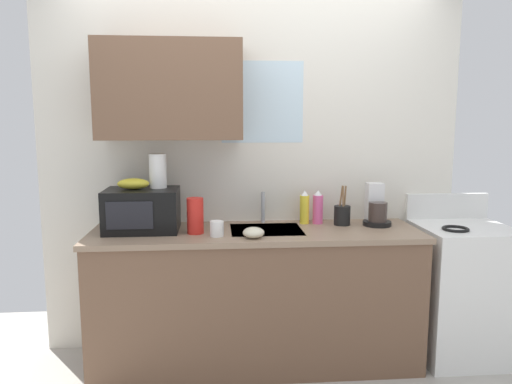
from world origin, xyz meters
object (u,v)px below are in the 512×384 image
stove_range (461,290)px  mug_white (217,229)px  dish_soap_bottle_yellow (304,208)px  dish_soap_bottle_pink (318,208)px  banana_bunch (133,184)px  small_bowl (254,233)px  coffee_maker (376,209)px  microwave (142,210)px  cereal_canister (195,216)px  paper_towel_roll (158,171)px  utensil_crock (342,215)px

stove_range → mug_white: (-1.66, -0.14, 0.49)m
dish_soap_bottle_yellow → dish_soap_bottle_pink: 0.09m
banana_bunch → dish_soap_bottle_yellow: size_ratio=0.87×
dish_soap_bottle_yellow → small_bowl: bearing=-134.6°
coffee_maker → dish_soap_bottle_pink: 0.39m
microwave → coffee_maker: coffee_maker is taller
cereal_canister → coffee_maker: bearing=7.4°
small_bowl → dish_soap_bottle_pink: bearing=38.6°
microwave → dish_soap_bottle_yellow: bearing=7.3°
coffee_maker → small_bowl: bearing=-160.2°
paper_towel_roll → stove_range: bearing=-2.7°
banana_bunch → small_bowl: 0.83m
stove_range → cereal_canister: size_ratio=4.82×
stove_range → dish_soap_bottle_pink: (-0.97, 0.17, 0.55)m
mug_white → utensil_crock: size_ratio=0.35×
utensil_crock → small_bowl: (-0.63, -0.32, -0.04)m
paper_towel_roll → microwave: bearing=-152.8°
dish_soap_bottle_pink → coffee_maker: bearing=-10.1°
coffee_maker → paper_towel_roll: bearing=-179.7°
utensil_crock → small_bowl: 0.70m
stove_range → small_bowl: size_ratio=8.31×
coffee_maker → mug_white: (-1.08, -0.25, -0.06)m
microwave → dish_soap_bottle_yellow: (1.07, 0.14, -0.03)m
stove_range → cereal_canister: bearing=-178.3°
microwave → paper_towel_roll: 0.27m
utensil_crock → microwave: bearing=-176.9°
paper_towel_roll → small_bowl: size_ratio=1.69×
cereal_canister → utensil_crock: (0.98, 0.17, -0.04)m
paper_towel_roll → utensil_crock: paper_towel_roll is taller
dish_soap_bottle_yellow → cereal_canister: 0.77m
dish_soap_bottle_pink → utensil_crock: utensil_crock is taller
dish_soap_bottle_pink → cereal_canister: (-0.83, -0.23, 0.00)m
small_bowl → utensil_crock: bearing=27.0°
coffee_maker → utensil_crock: 0.23m
small_bowl → mug_white: bearing=164.7°
cereal_canister → dish_soap_bottle_pink: bearing=15.4°
mug_white → banana_bunch: bearing=160.1°
microwave → utensil_crock: size_ratio=1.70×
dish_soap_bottle_yellow → small_bowl: 0.55m
microwave → dish_soap_bottle_pink: 1.17m
stove_range → small_bowl: stove_range is taller
paper_towel_roll → cereal_canister: size_ratio=0.98×
paper_towel_roll → mug_white: 0.56m
banana_bunch → dish_soap_bottle_yellow: bearing=6.9°
microwave → mug_white: bearing=-21.7°
coffee_maker → dish_soap_bottle_yellow: 0.48m
dish_soap_bottle_pink → utensil_crock: 0.17m
microwave → utensil_crock: bearing=3.1°
mug_white → small_bowl: 0.23m
dish_soap_bottle_yellow → cereal_canister: (-0.73, -0.24, 0.00)m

